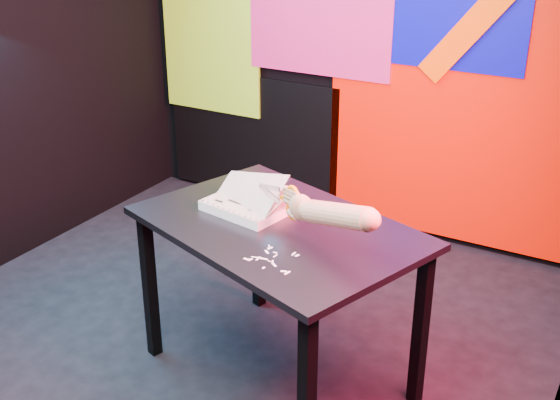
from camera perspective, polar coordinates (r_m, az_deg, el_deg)
The scene contains 7 objects.
room at distance 2.97m, azimuth -5.37°, elevation 11.30°, with size 3.01×3.01×2.71m.
backdrop at distance 4.28m, azimuth 6.92°, elevation 9.72°, with size 2.88×0.05×2.08m.
work_table at distance 2.89m, azimuth -0.15°, elevation -3.70°, with size 1.32×1.08×0.75m.
printout_stack at distance 2.96m, azimuth -2.70°, elevation -0.46°, with size 0.37×0.30×0.18m.
scissors at distance 2.75m, azimuth 0.80°, elevation -0.11°, with size 0.25×0.11×0.15m.
hand_forearm at distance 2.56m, azimuth 4.21°, elevation -1.11°, with size 0.47×0.24×0.19m.
paper_clippings at distance 2.58m, azimuth -0.77°, elevation -4.81°, with size 0.20×0.17×0.00m.
Camera 1 is at (1.67, -2.37, 1.99)m, focal length 45.00 mm.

